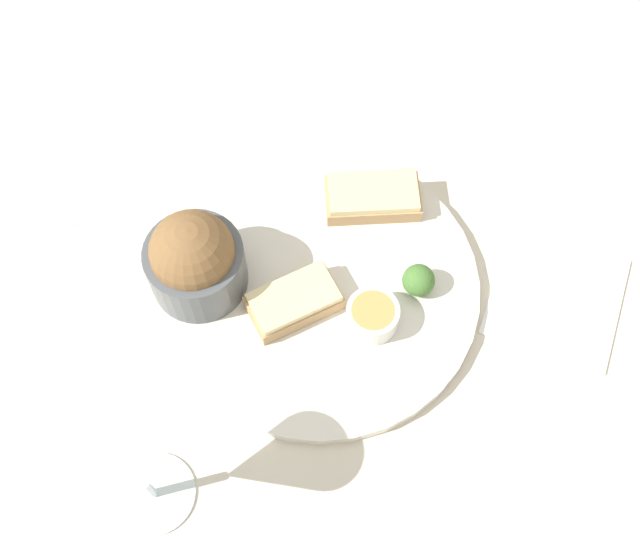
% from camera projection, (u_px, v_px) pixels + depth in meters
% --- Properties ---
extents(ground_plane, '(4.00, 4.00, 0.00)m').
position_uv_depth(ground_plane, '(320.00, 289.00, 0.82)').
color(ground_plane, beige).
extents(dinner_plate, '(0.32, 0.32, 0.01)m').
position_uv_depth(dinner_plate, '(320.00, 286.00, 0.81)').
color(dinner_plate, silver).
rests_on(dinner_plate, ground_plane).
extents(salad_bowl, '(0.10, 0.10, 0.10)m').
position_uv_depth(salad_bowl, '(194.00, 260.00, 0.77)').
color(salad_bowl, '#4C5156').
rests_on(salad_bowl, dinner_plate).
extents(sauce_ramekin, '(0.05, 0.05, 0.03)m').
position_uv_depth(sauce_ramekin, '(372.00, 315.00, 0.77)').
color(sauce_ramekin, white).
rests_on(sauce_ramekin, dinner_plate).
extents(cheese_toast_near, '(0.10, 0.07, 0.03)m').
position_uv_depth(cheese_toast_near, '(373.00, 197.00, 0.84)').
color(cheese_toast_near, tan).
rests_on(cheese_toast_near, dinner_plate).
extents(cheese_toast_far, '(0.10, 0.07, 0.03)m').
position_uv_depth(cheese_toast_far, '(294.00, 301.00, 0.78)').
color(cheese_toast_far, tan).
rests_on(cheese_toast_far, dinner_plate).
extents(wine_glass, '(0.08, 0.08, 0.16)m').
position_uv_depth(wine_glass, '(130.00, 467.00, 0.63)').
color(wine_glass, silver).
rests_on(wine_glass, ground_plane).
extents(garnish, '(0.03, 0.03, 0.03)m').
position_uv_depth(garnish, '(419.00, 280.00, 0.79)').
color(garnish, '#477533').
rests_on(garnish, dinner_plate).
extents(napkin, '(0.18, 0.18, 0.01)m').
position_uv_depth(napkin, '(556.00, 296.00, 0.81)').
color(napkin, white).
rests_on(napkin, ground_plane).
extents(fork, '(0.16, 0.10, 0.01)m').
position_uv_depth(fork, '(77.00, 229.00, 0.85)').
color(fork, silver).
rests_on(fork, ground_plane).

